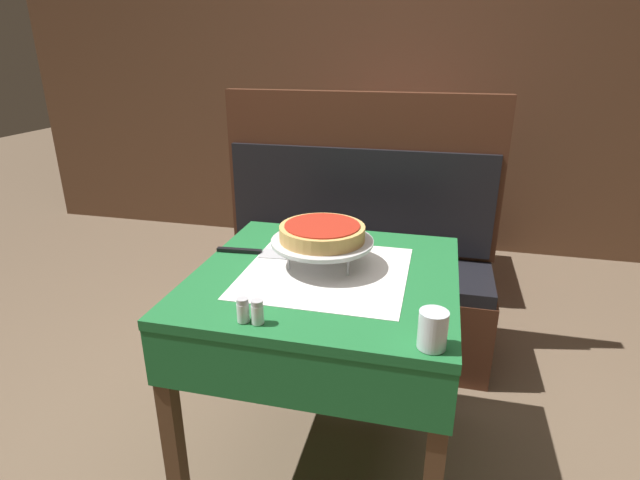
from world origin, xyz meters
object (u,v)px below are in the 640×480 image
Objects in this scene: pepper_shaker at (257,312)px; condiment_caddy at (415,151)px; deep_dish_pizza at (322,232)px; dining_table_front at (326,305)px; salt_shaker at (243,310)px; pizza_pan_stand at (322,243)px; booth_bench at (352,278)px; dining_table_rear at (394,176)px; water_glass_near at (433,330)px; pizza_server at (256,252)px.

pepper_shaker is 2.17m from condiment_caddy.
pepper_shaker is (-0.08, -0.40, -0.08)m from deep_dish_pizza.
pepper_shaker is at bearing -101.04° from deep_dish_pizza.
salt_shaker is (-0.14, -0.35, 0.15)m from dining_table_front.
pizza_pan_stand is at bearing 78.96° from pepper_shaker.
condiment_caddy reaches higher than salt_shaker.
pepper_shaker is (-0.05, -1.16, 0.44)m from booth_bench.
booth_bench is at bearing 87.57° from pepper_shaker.
pizza_pan_stand is at bearing -92.51° from dining_table_rear.
water_glass_near reaches higher than pepper_shaker.
pizza_server is at bearing 143.84° from water_glass_near.
dining_table_front is at bearing -18.61° from pizza_server.
deep_dish_pizza is 4.15× the size of salt_shaker.
water_glass_near is at bearing -81.97° from dining_table_rear.
booth_bench is (-0.10, -0.91, -0.31)m from dining_table_rear.
dining_table_front is 3.18× the size of pizza_server.
booth_bench is at bearing 72.86° from pizza_server.
pizza_pan_stand reaches higher than dining_table_front.
water_glass_near is at bearing -47.81° from pizza_pan_stand.
condiment_caddy reaches higher than deep_dish_pizza.
dining_table_front is at bearing 74.11° from pepper_shaker.
water_glass_near is 0.55× the size of condiment_caddy.
dining_table_rear is 1.68m from pizza_pan_stand.
pizza_pan_stand is at bearing -10.50° from pizza_server.
dining_table_front is at bearing -86.43° from booth_bench.
booth_bench is 1.32m from water_glass_near.
deep_dish_pizza is 1.60× the size of condiment_caddy.
dining_table_front is at bearing -63.53° from deep_dish_pizza.
water_glass_near reaches higher than pizza_pan_stand.
pepper_shaker is at bearing -92.43° from booth_bench.
salt_shaker is (-0.48, 0.01, -0.02)m from water_glass_near.
water_glass_near is at bearing -47.81° from deep_dish_pizza.
water_glass_near is (0.37, -0.40, -0.03)m from pizza_pan_stand.
condiment_caddy is at bearing 83.02° from pepper_shaker.
pizza_pan_stand is 0.41m from pepper_shaker.
deep_dish_pizza is at bearing 132.19° from water_glass_near.
deep_dish_pizza is 0.28m from pizza_server.
water_glass_near is 1.44× the size of salt_shaker.
booth_bench is at bearing -102.21° from condiment_caddy.
dining_table_rear is 12.35× the size of pepper_shaker.
condiment_caddy reaches higher than water_glass_near.
dining_table_rear is 2.08m from salt_shaker.
salt_shaker is 2.18m from condiment_caddy.
condiment_caddy is at bearing 77.79° from booth_bench.
dining_table_front is 2.49× the size of pizza_pan_stand.
deep_dish_pizza is at bearing 73.56° from salt_shaker.
booth_bench reaches higher than salt_shaker.
condiment_caddy is at bearing 83.94° from deep_dish_pizza.
booth_bench reaches higher than pizza_server.
deep_dish_pizza reaches higher than pizza_pan_stand.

